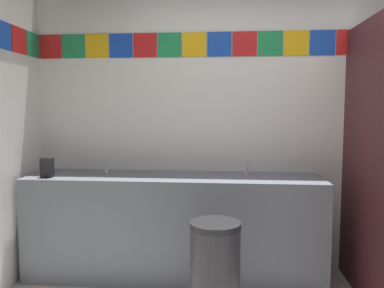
{
  "coord_description": "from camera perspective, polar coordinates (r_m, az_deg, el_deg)",
  "views": [
    {
      "loc": [
        -0.38,
        -1.77,
        1.42
      ],
      "look_at": [
        -0.62,
        0.99,
        1.16
      ],
      "focal_mm": 35.21,
      "sensor_mm": 36.0,
      "label": 1
    }
  ],
  "objects": [
    {
      "name": "faucet_right",
      "position": [
        3.21,
        8.32,
        -3.76
      ],
      "size": [
        0.04,
        0.1,
        0.14
      ],
      "color": "silver",
      "rests_on": "vanity_counter"
    },
    {
      "name": "trash_bin",
      "position": [
        2.61,
        3.52,
        -18.98
      ],
      "size": [
        0.34,
        0.34,
        0.69
      ],
      "color": "#333338",
      "rests_on": "ground_plane"
    },
    {
      "name": "soap_dispenser",
      "position": [
        3.29,
        -21.1,
        -3.37
      ],
      "size": [
        0.09,
        0.09,
        0.16
      ],
      "color": "black",
      "rests_on": "vanity_counter"
    },
    {
      "name": "faucet_left",
      "position": [
        3.37,
        -12.97,
        -3.41
      ],
      "size": [
        0.04,
        0.1,
        0.14
      ],
      "color": "silver",
      "rests_on": "vanity_counter"
    },
    {
      "name": "wall_back",
      "position": [
        3.41,
        11.49,
        3.74
      ],
      "size": [
        4.16,
        0.09,
        2.66
      ],
      "color": "white",
      "rests_on": "ground_plane"
    },
    {
      "name": "vanity_counter",
      "position": [
        3.26,
        -2.77,
        -12.19
      ],
      "size": [
        2.45,
        0.55,
        0.86
      ],
      "color": "slate",
      "rests_on": "ground_plane"
    }
  ]
}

